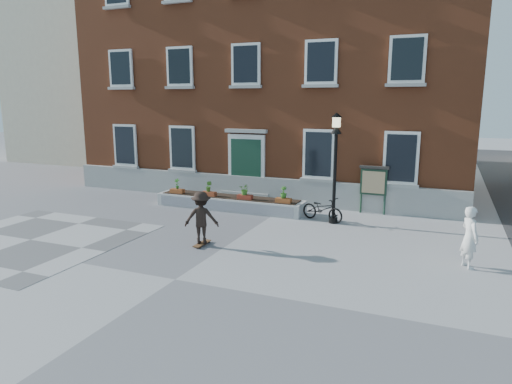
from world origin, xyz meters
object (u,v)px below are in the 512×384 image
at_px(lamp_post, 335,153).
at_px(skateboarder, 201,218).
at_px(bicycle, 323,209).
at_px(notice_board, 374,182).
at_px(bystander, 470,237).

xyz_separation_m(lamp_post, skateboarder, (-3.10, -4.09, -1.67)).
distance_m(bicycle, lamp_post, 2.14).
distance_m(lamp_post, notice_board, 2.56).
xyz_separation_m(lamp_post, notice_board, (1.09, 1.93, -1.28)).
relative_size(lamp_post, skateboarder, 2.34).
relative_size(bicycle, lamp_post, 0.43).
height_order(bicycle, skateboarder, skateboarder).
bearing_deg(notice_board, bystander, -56.92).
bearing_deg(bystander, skateboarder, 67.33).
bearing_deg(lamp_post, notice_board, 60.54).
height_order(bicycle, lamp_post, lamp_post).
xyz_separation_m(bicycle, lamp_post, (0.43, -0.12, 2.09)).
bearing_deg(bystander, notice_board, 2.16).
relative_size(bystander, lamp_post, 0.42).
distance_m(bystander, lamp_post, 5.53).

